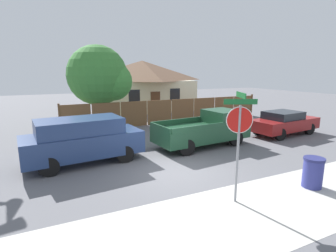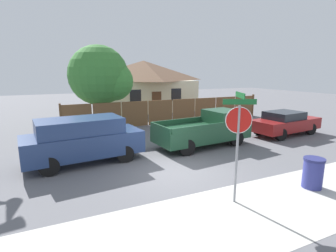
# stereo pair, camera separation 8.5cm
# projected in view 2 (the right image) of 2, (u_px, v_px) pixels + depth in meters

# --- Properties ---
(ground_plane) EXTENTS (80.00, 80.00, 0.00)m
(ground_plane) POSITION_uv_depth(u_px,v_px,m) (174.00, 171.00, 10.10)
(ground_plane) COLOR slate
(sidewalk_strip) EXTENTS (36.00, 3.20, 0.01)m
(sidewalk_strip) POSITION_uv_depth(u_px,v_px,m) (235.00, 217.00, 6.91)
(sidewalk_strip) COLOR beige
(sidewalk_strip) RESTS_ON ground
(wooden_fence) EXTENTS (15.48, 0.12, 1.84)m
(wooden_fence) POSITION_uv_depth(u_px,v_px,m) (172.00, 111.00, 19.35)
(wooden_fence) COLOR brown
(wooden_fence) RESTS_ON ground
(house) EXTENTS (9.43, 7.09, 4.81)m
(house) POSITION_uv_depth(u_px,v_px,m) (144.00, 84.00, 26.11)
(house) COLOR beige
(house) RESTS_ON ground
(oak_tree) EXTENTS (4.24, 4.04, 5.53)m
(oak_tree) POSITION_uv_depth(u_px,v_px,m) (102.00, 77.00, 17.76)
(oak_tree) COLOR brown
(oak_tree) RESTS_ON ground
(red_suv) EXTENTS (4.89, 2.34, 1.89)m
(red_suv) POSITION_uv_depth(u_px,v_px,m) (83.00, 139.00, 10.83)
(red_suv) COLOR navy
(red_suv) RESTS_ON ground
(orange_pickup) EXTENTS (5.10, 2.42, 1.77)m
(orange_pickup) POSITION_uv_depth(u_px,v_px,m) (206.00, 129.00, 13.39)
(orange_pickup) COLOR #1E472D
(orange_pickup) RESTS_ON ground
(parked_sedan) EXTENTS (4.63, 2.20, 1.43)m
(parked_sedan) POSITION_uv_depth(u_px,v_px,m) (285.00, 123.00, 15.69)
(parked_sedan) COLOR maroon
(parked_sedan) RESTS_ON ground
(stop_sign) EXTENTS (0.86, 0.77, 3.21)m
(stop_sign) POSITION_uv_depth(u_px,v_px,m) (238.00, 129.00, 7.27)
(stop_sign) COLOR gray
(stop_sign) RESTS_ON ground
(trash_bin) EXTENTS (0.66, 0.66, 1.01)m
(trash_bin) POSITION_uv_depth(u_px,v_px,m) (313.00, 173.00, 8.56)
(trash_bin) COLOR navy
(trash_bin) RESTS_ON ground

